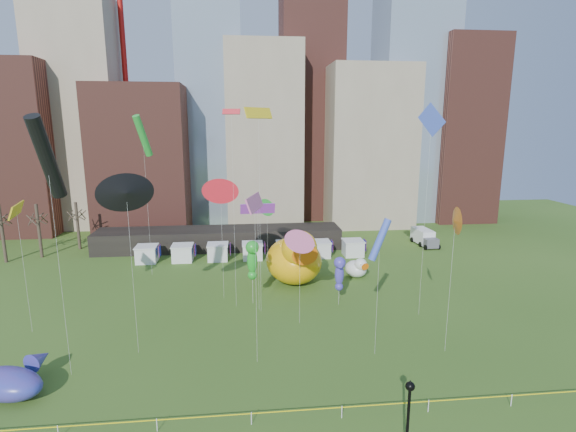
{
  "coord_description": "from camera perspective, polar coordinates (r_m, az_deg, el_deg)",
  "views": [
    {
      "loc": [
        -0.25,
        -24.95,
        19.13
      ],
      "look_at": [
        3.34,
        8.84,
        12.0
      ],
      "focal_mm": 27.0,
      "sensor_mm": 36.0,
      "label": 1
    }
  ],
  "objects": [
    {
      "name": "lamppost",
      "position": [
        27.85,
        15.58,
        -23.6
      ],
      "size": [
        0.54,
        0.54,
        5.18
      ],
      "color": "black",
      "rests_on": "footpath"
    },
    {
      "name": "seahorse_green",
      "position": [
        46.79,
        -4.74,
        -5.38
      ],
      "size": [
        1.76,
        2.04,
        7.11
      ],
      "rotation": [
        0.0,
        0.0,
        0.23
      ],
      "color": "silver",
      "rests_on": "ground"
    },
    {
      "name": "kite_10",
      "position": [
        35.06,
        -29.18,
        6.69
      ],
      "size": [
        1.29,
        3.66,
        19.96
      ],
      "color": "silver",
      "rests_on": "ground"
    },
    {
      "name": "bare_trees",
      "position": [
        73.57,
        -29.91,
        -1.62
      ],
      "size": [
        8.44,
        6.44,
        8.5
      ],
      "color": "#382B21",
      "rests_on": "ground"
    },
    {
      "name": "box_truck",
      "position": [
        73.95,
        17.47,
        -2.67
      ],
      "size": [
        2.69,
        6.05,
        2.52
      ],
      "rotation": [
        0.0,
        0.0,
        0.06
      ],
      "color": "white",
      "rests_on": "ground"
    },
    {
      "name": "kite_0",
      "position": [
        44.14,
        -7.47,
        12.91
      ],
      "size": [
        1.79,
        0.75,
        20.74
      ],
      "color": "silver",
      "rests_on": "ground"
    },
    {
      "name": "kite_5",
      "position": [
        43.8,
        18.35,
        11.53
      ],
      "size": [
        1.56,
        2.83,
        21.25
      ],
      "color": "silver",
      "rests_on": "ground"
    },
    {
      "name": "kite_12",
      "position": [
        42.65,
        -3.91,
        13.22
      ],
      "size": [
        2.83,
        2.74,
        20.82
      ],
      "color": "silver",
      "rests_on": "ground"
    },
    {
      "name": "kite_4",
      "position": [
        45.49,
        -32.16,
        0.64
      ],
      "size": [
        1.35,
        3.9,
        12.34
      ],
      "color": "silver",
      "rests_on": "ground"
    },
    {
      "name": "kite_8",
      "position": [
        47.13,
        -8.87,
        3.26
      ],
      "size": [
        2.72,
        0.9,
        13.57
      ],
      "color": "silver",
      "rests_on": "ground"
    },
    {
      "name": "kite_1",
      "position": [
        33.16,
        -4.41,
        1.67
      ],
      "size": [
        1.53,
        3.81,
        13.91
      ],
      "color": "silver",
      "rests_on": "ground"
    },
    {
      "name": "kite_6",
      "position": [
        37.59,
        21.17,
        -0.6
      ],
      "size": [
        0.82,
        2.21,
        12.67
      ],
      "color": "silver",
      "rests_on": "ground"
    },
    {
      "name": "kite_3",
      "position": [
        56.38,
        -18.58,
        9.96
      ],
      "size": [
        1.99,
        3.11,
        20.44
      ],
      "color": "silver",
      "rests_on": "ground"
    },
    {
      "name": "kite_13",
      "position": [
        35.7,
        12.0,
        -3.09
      ],
      "size": [
        2.12,
        1.25,
        11.83
      ],
      "color": "silver",
      "rests_on": "ground"
    },
    {
      "name": "kite_7",
      "position": [
        43.78,
        -4.01,
        0.93
      ],
      "size": [
        3.53,
        0.71,
        11.43
      ],
      "color": "silver",
      "rests_on": "ground"
    },
    {
      "name": "pavilion",
      "position": [
        69.31,
        -8.98,
        -2.95
      ],
      "size": [
        38.0,
        6.0,
        3.2
      ],
      "primitive_type": "cube",
      "color": "black",
      "rests_on": "ground"
    },
    {
      "name": "vendor_tents",
      "position": [
        63.57,
        -4.68,
        -4.66
      ],
      "size": [
        33.24,
        2.8,
        2.4
      ],
      "color": "white",
      "rests_on": "ground"
    },
    {
      "name": "caution_tape",
      "position": [
        31.03,
        -4.85,
        -24.68
      ],
      "size": [
        50.0,
        0.06,
        0.9
      ],
      "color": "white",
      "rests_on": "ground"
    },
    {
      "name": "whale_inflatable",
      "position": [
        38.78,
        -32.81,
        -17.84
      ],
      "size": [
        6.28,
        7.02,
        2.47
      ],
      "rotation": [
        0.0,
        0.0,
        -0.36
      ],
      "color": "#56399B",
      "rests_on": "ground"
    },
    {
      "name": "big_duck",
      "position": [
        52.92,
        0.92,
        -5.56
      ],
      "size": [
        7.87,
        9.81,
        7.18
      ],
      "rotation": [
        0.0,
        0.0,
        0.14
      ],
      "color": "#FFB00D",
      "rests_on": "ground"
    },
    {
      "name": "skyline",
      "position": [
        86.08,
        -4.52,
        13.35
      ],
      "size": [
        101.0,
        23.0,
        68.0
      ],
      "color": "brown",
      "rests_on": "ground"
    },
    {
      "name": "kite_11",
      "position": [
        56.66,
        -2.77,
        1.14
      ],
      "size": [
        1.5,
        2.0,
        9.75
      ],
      "color": "silver",
      "rests_on": "ground"
    },
    {
      "name": "kite_2",
      "position": [
        36.74,
        -20.53,
        2.87
      ],
      "size": [
        2.87,
        1.88,
        15.43
      ],
      "color": "silver",
      "rests_on": "ground"
    },
    {
      "name": "ground",
      "position": [
        31.44,
        -4.83,
        -25.68
      ],
      "size": [
        160.0,
        160.0,
        0.0
      ],
      "primitive_type": "plane",
      "color": "#365A1C",
      "rests_on": "ground"
    },
    {
      "name": "kite_9",
      "position": [
        41.07,
        1.59,
        -3.36
      ],
      "size": [
        1.91,
        1.7,
        9.51
      ],
      "color": "silver",
      "rests_on": "ground"
    },
    {
      "name": "seahorse_purple",
      "position": [
        47.04,
        6.81,
        -7.2
      ],
      "size": [
        1.44,
        1.72,
        5.42
      ],
      "rotation": [
        0.0,
        0.0,
        -0.15
      ],
      "color": "silver",
      "rests_on": "ground"
    },
    {
      "name": "small_duck",
      "position": [
        56.49,
        9.05,
        -6.76
      ],
      "size": [
        3.56,
        3.89,
        2.71
      ],
      "rotation": [
        0.0,
        0.0,
        0.41
      ],
      "color": "white",
      "rests_on": "ground"
    }
  ]
}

